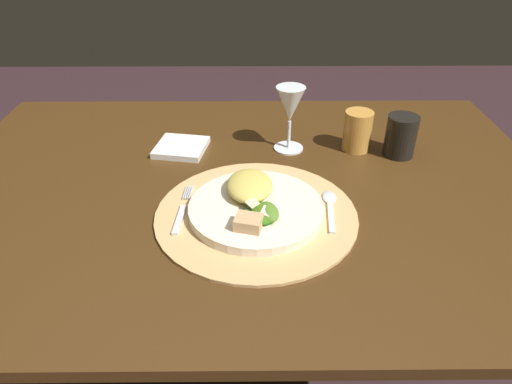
{
  "coord_description": "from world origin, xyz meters",
  "views": [
    {
      "loc": [
        0.02,
        -0.81,
        1.22
      ],
      "look_at": [
        0.02,
        -0.07,
        0.74
      ],
      "focal_mm": 32.14,
      "sensor_mm": 36.0,
      "label": 1
    }
  ],
  "objects_px": {
    "dinner_plate": "(256,209)",
    "amber_tumbler": "(357,131)",
    "wine_glass": "(290,107)",
    "spoon": "(330,203)",
    "dark_tumbler": "(401,136)",
    "fork": "(182,211)",
    "dining_table": "(245,230)",
    "napkin": "(181,147)"
  },
  "relations": [
    {
      "from": "fork",
      "to": "wine_glass",
      "type": "relative_size",
      "value": 1.03
    },
    {
      "from": "dining_table",
      "to": "spoon",
      "type": "distance_m",
      "value": 0.23
    },
    {
      "from": "dining_table",
      "to": "wine_glass",
      "type": "distance_m",
      "value": 0.29
    },
    {
      "from": "spoon",
      "to": "dark_tumbler",
      "type": "height_order",
      "value": "dark_tumbler"
    },
    {
      "from": "wine_glass",
      "to": "amber_tumbler",
      "type": "distance_m",
      "value": 0.17
    },
    {
      "from": "dinner_plate",
      "to": "fork",
      "type": "height_order",
      "value": "dinner_plate"
    },
    {
      "from": "dinner_plate",
      "to": "amber_tumbler",
      "type": "distance_m",
      "value": 0.36
    },
    {
      "from": "dining_table",
      "to": "napkin",
      "type": "relative_size",
      "value": 11.59
    },
    {
      "from": "wine_glass",
      "to": "fork",
      "type": "bearing_deg",
      "value": -129.44
    },
    {
      "from": "fork",
      "to": "dark_tumbler",
      "type": "distance_m",
      "value": 0.52
    },
    {
      "from": "dinner_plate",
      "to": "amber_tumbler",
      "type": "xyz_separation_m",
      "value": [
        0.24,
        0.26,
        0.03
      ]
    },
    {
      "from": "dining_table",
      "to": "napkin",
      "type": "xyz_separation_m",
      "value": [
        -0.15,
        0.15,
        0.13
      ]
    },
    {
      "from": "dinner_plate",
      "to": "fork",
      "type": "bearing_deg",
      "value": 178.61
    },
    {
      "from": "dinner_plate",
      "to": "wine_glass",
      "type": "height_order",
      "value": "wine_glass"
    },
    {
      "from": "dining_table",
      "to": "dark_tumbler",
      "type": "xyz_separation_m",
      "value": [
        0.35,
        0.12,
        0.17
      ]
    },
    {
      "from": "spoon",
      "to": "dark_tumbler",
      "type": "distance_m",
      "value": 0.28
    },
    {
      "from": "dining_table",
      "to": "wine_glass",
      "type": "xyz_separation_m",
      "value": [
        0.1,
        0.15,
        0.23
      ]
    },
    {
      "from": "fork",
      "to": "napkin",
      "type": "height_order",
      "value": "napkin"
    },
    {
      "from": "dinner_plate",
      "to": "spoon",
      "type": "xyz_separation_m",
      "value": [
        0.14,
        0.03,
        -0.01
      ]
    },
    {
      "from": "dinner_plate",
      "to": "dark_tumbler",
      "type": "xyz_separation_m",
      "value": [
        0.33,
        0.24,
        0.03
      ]
    },
    {
      "from": "fork",
      "to": "wine_glass",
      "type": "bearing_deg",
      "value": 50.56
    },
    {
      "from": "fork",
      "to": "dinner_plate",
      "type": "bearing_deg",
      "value": -1.39
    },
    {
      "from": "dinner_plate",
      "to": "amber_tumbler",
      "type": "height_order",
      "value": "amber_tumbler"
    },
    {
      "from": "dining_table",
      "to": "dark_tumbler",
      "type": "distance_m",
      "value": 0.41
    },
    {
      "from": "amber_tumbler",
      "to": "dark_tumbler",
      "type": "xyz_separation_m",
      "value": [
        0.09,
        -0.03,
        0.0
      ]
    },
    {
      "from": "fork",
      "to": "spoon",
      "type": "relative_size",
      "value": 1.15
    },
    {
      "from": "fork",
      "to": "amber_tumbler",
      "type": "height_order",
      "value": "amber_tumbler"
    },
    {
      "from": "fork",
      "to": "amber_tumbler",
      "type": "xyz_separation_m",
      "value": [
        0.37,
        0.26,
        0.04
      ]
    },
    {
      "from": "napkin",
      "to": "dark_tumbler",
      "type": "bearing_deg",
      "value": -2.91
    },
    {
      "from": "dinner_plate",
      "to": "wine_glass",
      "type": "bearing_deg",
      "value": 73.65
    },
    {
      "from": "wine_glass",
      "to": "spoon",
      "type": "bearing_deg",
      "value": -75.32
    },
    {
      "from": "dark_tumbler",
      "to": "dining_table",
      "type": "bearing_deg",
      "value": -161.0
    },
    {
      "from": "spoon",
      "to": "wine_glass",
      "type": "relative_size",
      "value": 0.9
    },
    {
      "from": "fork",
      "to": "napkin",
      "type": "bearing_deg",
      "value": 97.71
    },
    {
      "from": "amber_tumbler",
      "to": "spoon",
      "type": "bearing_deg",
      "value": -111.65
    },
    {
      "from": "fork",
      "to": "napkin",
      "type": "relative_size",
      "value": 1.39
    },
    {
      "from": "dinner_plate",
      "to": "wine_glass",
      "type": "xyz_separation_m",
      "value": [
        0.08,
        0.27,
        0.09
      ]
    },
    {
      "from": "napkin",
      "to": "amber_tumbler",
      "type": "bearing_deg",
      "value": 0.42
    },
    {
      "from": "dining_table",
      "to": "amber_tumbler",
      "type": "bearing_deg",
      "value": 29.97
    },
    {
      "from": "dining_table",
      "to": "napkin",
      "type": "bearing_deg",
      "value": 135.67
    },
    {
      "from": "fork",
      "to": "spoon",
      "type": "xyz_separation_m",
      "value": [
        0.28,
        0.02,
        -0.0
      ]
    },
    {
      "from": "fork",
      "to": "spoon",
      "type": "bearing_deg",
      "value": 4.73
    }
  ]
}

